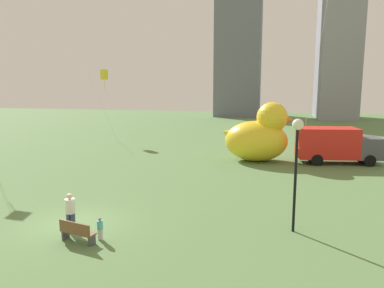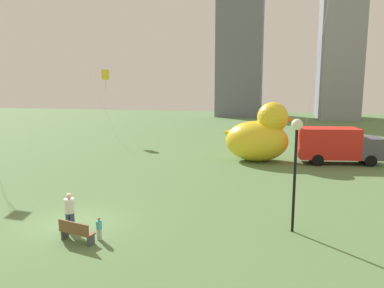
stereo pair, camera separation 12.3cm
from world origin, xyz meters
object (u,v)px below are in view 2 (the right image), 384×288
object	(u,v)px
person_adult	(70,210)
lamppost	(296,146)
person_child	(99,227)
kite_yellow	(105,75)
box_truck	(337,145)
giant_inflatable_duck	(259,136)
park_bench	(76,231)

from	to	relation	value
person_adult	lamppost	size ratio (longest dim) A/B	0.35
person_child	kite_yellow	distance (m)	29.58
lamppost	box_truck	world-z (taller)	lamppost
lamppost	giant_inflatable_duck	bearing A→B (deg)	97.81
person_adult	giant_inflatable_duck	bearing A→B (deg)	66.26
person_child	lamppost	bearing A→B (deg)	18.39
park_bench	giant_inflatable_duck	distance (m)	18.93
person_child	giant_inflatable_duck	distance (m)	18.25
lamppost	park_bench	bearing A→B (deg)	-160.60
giant_inflatable_duck	kite_yellow	xyz separation A→B (m)	(-17.65, 8.96, 5.22)
giant_inflatable_duck	lamppost	bearing A→B (deg)	-82.19
lamppost	box_truck	distance (m)	15.78
person_adult	box_truck	bearing A→B (deg)	51.87
park_bench	lamppost	size ratio (longest dim) A/B	0.33
park_bench	person_child	size ratio (longest dim) A/B	1.69
park_bench	kite_yellow	bearing A→B (deg)	112.65
park_bench	kite_yellow	xyz separation A→B (m)	(-11.12, 26.65, 6.82)
kite_yellow	box_truck	bearing A→B (deg)	-19.83
park_bench	person_child	xyz separation A→B (m)	(0.80, 0.43, 0.06)
giant_inflatable_duck	person_child	bearing A→B (deg)	-108.38
park_bench	kite_yellow	size ratio (longest dim) A/B	0.20
person_child	box_truck	world-z (taller)	box_truck
person_child	kite_yellow	bearing A→B (deg)	114.46
giant_inflatable_duck	box_truck	size ratio (longest dim) A/B	0.89
person_adult	giant_inflatable_duck	world-z (taller)	giant_inflatable_duck
giant_inflatable_duck	lamppost	size ratio (longest dim) A/B	1.20
park_bench	giant_inflatable_duck	bearing A→B (deg)	69.73
box_truck	park_bench	bearing A→B (deg)	-124.89
lamppost	person_adult	bearing A→B (deg)	-167.74
park_bench	lamppost	distance (m)	9.63
giant_inflatable_duck	park_bench	bearing A→B (deg)	-110.27
person_child	box_truck	bearing A→B (deg)	56.21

